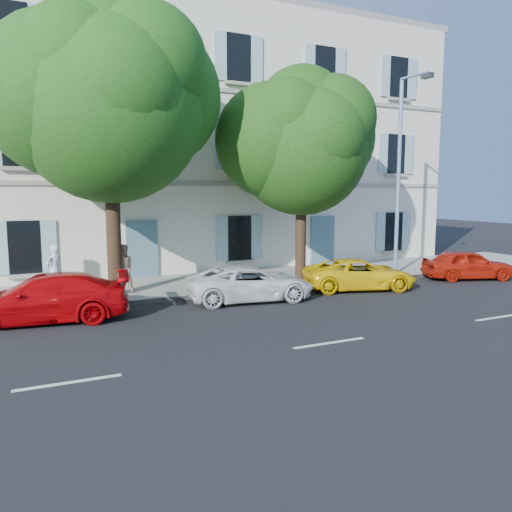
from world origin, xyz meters
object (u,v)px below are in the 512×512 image
car_white_coupe (250,283)px  tree_left (109,109)px  car_red_coupe (44,298)px  car_yellow_supercar (360,274)px  tree_right (302,149)px  pedestrian_a (55,270)px  pedestrian_b (123,269)px  car_red_hatchback (468,264)px  street_lamp (402,165)px

car_white_coupe → tree_left: bearing=69.5°
car_red_coupe → car_yellow_supercar: 11.00m
tree_right → pedestrian_a: (-9.24, 0.65, -4.32)m
pedestrian_a → pedestrian_b: 2.23m
car_red_coupe → tree_right: tree_right is taller
car_yellow_supercar → car_red_coupe: bearing=106.8°
car_red_hatchback → pedestrian_a: size_ratio=2.12×
pedestrian_a → car_yellow_supercar: bearing=129.9°
car_red_coupe → pedestrian_b: (2.66, 2.45, 0.33)m
tree_right → car_red_coupe: bearing=-166.7°
car_red_coupe → car_white_coupe: 6.45m
tree_left → car_white_coupe: bearing=-28.3°
car_red_coupe → tree_left: 6.57m
car_red_coupe → car_white_coupe: (6.45, 0.04, -0.08)m
car_red_hatchback → pedestrian_a: (-15.98, 3.05, 0.39)m
car_red_coupe → tree_left: bearing=142.7°
car_yellow_supercar → car_red_hatchback: (5.45, -0.16, 0.05)m
car_red_hatchback → pedestrian_a: 16.27m
car_red_coupe → car_red_hatchback: bearing=98.7°
car_white_coupe → tree_right: tree_right is taller
car_white_coupe → pedestrian_b: 4.52m
tree_left → tree_right: bearing=0.4°
car_yellow_supercar → tree_right: 5.41m
pedestrian_a → pedestrian_b: (2.18, -0.49, -0.02)m
car_yellow_supercar → pedestrian_b: (-8.35, 2.40, 0.42)m
car_yellow_supercar → tree_left: 10.64m
pedestrian_b → car_red_coupe: bearing=47.2°
car_red_coupe → car_white_coupe: size_ratio=1.09×
car_yellow_supercar → pedestrian_b: 8.69m
car_yellow_supercar → tree_right: (-1.28, 2.24, 4.76)m
tree_left → car_red_coupe: bearing=-136.4°
car_white_coupe → tree_left: tree_left is taller
tree_left → pedestrian_a: (-1.88, 0.70, -5.37)m
pedestrian_a → pedestrian_b: bearing=132.5°
tree_left → tree_right: 7.44m
car_yellow_supercar → street_lamp: bearing=-49.1°
car_white_coupe → tree_left: (-4.10, 2.21, 5.79)m
car_red_coupe → tree_right: (9.72, 2.29, 4.66)m
car_red_hatchback → street_lamp: bearing=77.0°
car_yellow_supercar → car_red_hatchback: car_red_hatchback is taller
car_yellow_supercar → pedestrian_a: size_ratio=2.40×
tree_right → car_yellow_supercar: bearing=-60.3°
street_lamp → tree_left: bearing=176.0°
car_red_coupe → pedestrian_b: size_ratio=2.74×
car_white_coupe → street_lamp: street_lamp is taller
car_red_hatchback → tree_right: size_ratio=0.46×
car_red_coupe → pedestrian_b: 3.63m
pedestrian_b → car_white_coupe: bearing=152.1°
street_lamp → pedestrian_a: size_ratio=4.68×
car_red_hatchback → pedestrian_b: (-13.80, 2.56, 0.38)m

